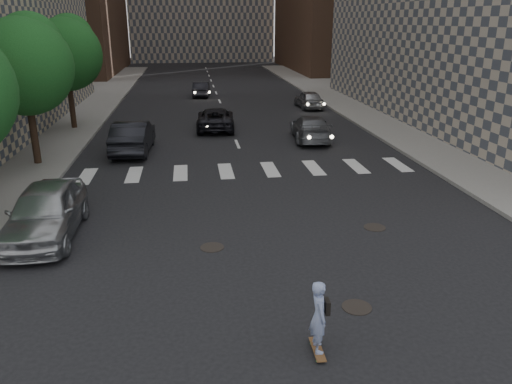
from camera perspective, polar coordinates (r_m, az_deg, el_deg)
The scene contains 14 objects.
ground at distance 14.02m, azimuth 3.47°, elevation -7.99°, with size 160.00×160.00×0.00m, color black.
sidewalk_right at distance 36.98m, azimuth 20.08°, elevation 8.16°, with size 13.00×80.00×0.15m, color gray.
tree_b at distance 24.45m, azimuth -24.86°, elevation 13.36°, with size 4.20×4.20×6.60m.
tree_c at distance 32.19m, azimuth -20.83°, elevation 14.85°, with size 4.20×4.20×6.60m.
manhole_a at distance 12.21m, azimuth 11.44°, elevation -12.77°, with size 0.70×0.70×0.02m, color black.
manhole_b at distance 14.88m, azimuth -5.04°, elevation -6.31°, with size 0.70×0.70×0.02m, color black.
manhole_c at distance 16.63m, azimuth 13.41°, elevation -3.95°, with size 0.70×0.70×0.02m, color black.
skateboarder at distance 10.20m, azimuth 7.23°, elevation -13.92°, with size 0.40×0.82×1.61m.
silver_sedan at distance 16.58m, azimuth -22.93°, elevation -2.06°, with size 1.93×4.80×1.64m, color #ADB0B4.
traffic_car_a at distance 26.01m, azimuth -13.88°, elevation 6.18°, with size 1.70×4.87×1.61m, color black.
traffic_car_b at distance 28.07m, azimuth 6.25°, elevation 7.30°, with size 1.91×4.70×1.36m, color slate.
traffic_car_c at distance 30.81m, azimuth -4.65°, elevation 8.35°, with size 2.18×4.72×1.31m, color black.
traffic_car_d at distance 38.56m, azimuth 6.06°, elevation 10.50°, with size 1.58×3.92×1.33m, color #9FA2A6.
traffic_car_e at distance 44.62m, azimuth -6.27°, elevation 11.61°, with size 1.34×3.85×1.27m, color black.
Camera 1 is at (-2.48, -12.24, 6.38)m, focal length 35.00 mm.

